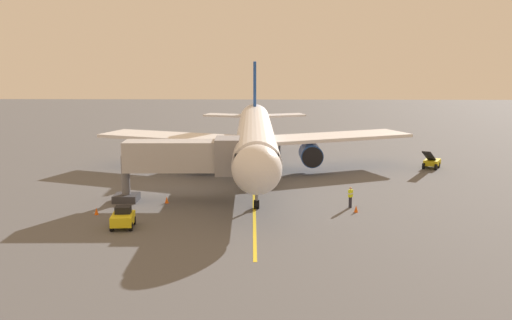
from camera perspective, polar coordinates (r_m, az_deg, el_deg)
The scene contains 11 objects.
ground_plane at distance 60.31m, azimuth -0.51°, elevation -1.47°, with size 220.00×220.00×0.00m, color #565659.
apron_lead_in_line at distance 54.33m, azimuth -0.20°, elevation -2.74°, with size 0.24×40.00×0.01m, color yellow.
airplane at distance 59.81m, azimuth -0.06°, elevation 2.32°, with size 34.79×40.29×11.50m.
jet_bridge at distance 48.95m, azimuth -6.27°, elevation 0.26°, with size 11.44×3.28×5.40m.
ground_crew_marshaller at distance 47.72m, azimuth 9.23°, elevation -3.59°, with size 0.45×0.47×1.71m.
tug_near_nose at distance 42.78m, azimuth -12.90°, elevation -5.56°, with size 1.76×2.44×1.50m.
belt_loader_portside at distance 66.65m, azimuth 16.81°, elevation -0.17°, with size 3.13×4.63×2.32m.
safety_cone_nose_left at distance 46.83m, azimuth -15.36°, elevation -4.86°, with size 0.32×0.32×0.55m, color #F2590F.
safety_cone_nose_right at distance 49.26m, azimuth -8.74°, elevation -3.88°, with size 0.32×0.32×0.55m, color #F2590F.
safety_cone_wing_port at distance 46.52m, azimuth 9.77°, elevation -4.74°, with size 0.32×0.32×0.55m, color #F2590F.
safety_cone_wing_starboard at distance 43.80m, azimuth -12.05°, elevation -5.74°, with size 0.32×0.32×0.55m, color #F2590F.
Camera 1 is at (-1.89, 59.08, 12.00)m, focal length 40.85 mm.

